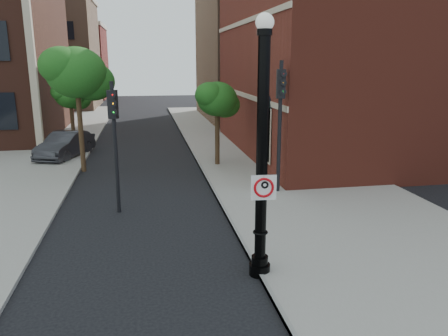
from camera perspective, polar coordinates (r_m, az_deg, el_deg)
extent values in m
plane|color=black|center=(12.07, -6.06, -12.91)|extent=(120.00, 120.00, 0.00)
cube|color=gray|center=(22.47, 7.29, -0.05)|extent=(8.00, 60.00, 0.12)
cube|color=gray|center=(30.41, -26.06, 2.30)|extent=(10.00, 50.00, 0.12)
cube|color=gray|center=(21.62, -2.74, -0.48)|extent=(0.10, 60.00, 0.14)
cube|color=maroon|center=(29.88, 24.35, 13.80)|extent=(22.00, 16.00, 12.00)
cube|color=black|center=(20.84, 5.55, 4.36)|extent=(0.08, 1.40, 2.40)
cube|color=#C2B296|center=(25.48, 2.54, 9.53)|extent=(0.06, 16.00, 0.25)
cube|color=#C2B296|center=(25.49, 2.64, 18.54)|extent=(0.06, 16.00, 0.25)
cube|color=#C2B296|center=(28.51, -24.11, 15.89)|extent=(0.40, 0.40, 14.00)
cube|color=#876049|center=(55.92, -22.71, 13.43)|extent=(12.00, 12.00, 12.00)
cube|color=maroon|center=(69.68, -20.25, 12.70)|extent=(12.00, 12.00, 10.00)
cube|color=#876049|center=(44.08, 12.34, 15.62)|extent=(22.00, 14.00, 14.00)
cylinder|color=black|center=(11.68, 4.67, -13.03)|extent=(0.55, 0.55, 0.29)
cylinder|color=black|center=(11.58, 4.69, -11.95)|extent=(0.43, 0.43, 0.24)
cylinder|color=black|center=(10.67, 4.98, 1.42)|extent=(0.29, 0.29, 5.68)
torus|color=black|center=(11.26, 4.77, -8.36)|extent=(0.39, 0.39, 0.06)
cylinder|color=black|center=(10.44, 5.33, 17.26)|extent=(0.35, 0.35, 0.15)
sphere|color=silver|center=(10.46, 5.35, 18.44)|extent=(0.43, 0.43, 0.43)
cube|color=white|center=(10.70, 5.20, -2.56)|extent=(0.63, 0.07, 0.63)
cube|color=black|center=(10.62, 5.24, -1.06)|extent=(0.63, 0.06, 0.05)
cube|color=black|center=(10.79, 5.17, -4.04)|extent=(0.63, 0.06, 0.05)
cube|color=black|center=(10.65, 3.67, -2.61)|extent=(0.05, 0.01, 0.63)
cube|color=black|center=(10.76, 6.72, -2.51)|extent=(0.05, 0.01, 0.63)
torus|color=#BE070F|center=(10.70, 5.20, -2.56)|extent=(0.51, 0.10, 0.51)
cube|color=#BE070F|center=(10.70, 5.20, -2.56)|extent=(0.36, 0.04, 0.36)
cube|color=black|center=(10.69, 4.90, -2.57)|extent=(0.06, 0.01, 0.30)
torus|color=black|center=(10.69, 5.35, -2.20)|extent=(0.20, 0.07, 0.20)
cylinder|color=black|center=(10.63, 5.24, -1.09)|extent=(0.03, 0.02, 0.03)
imported|color=#2D2D32|center=(26.48, -20.01, 2.85)|extent=(2.96, 4.77, 1.49)
cylinder|color=black|center=(15.98, -13.99, 2.43)|extent=(0.14, 0.14, 4.73)
cube|color=black|center=(15.76, -14.33, 8.06)|extent=(0.37, 0.36, 0.99)
sphere|color=#E50505|center=(15.58, -14.24, 9.28)|extent=(0.18, 0.18, 0.18)
sphere|color=#FF8C00|center=(15.60, -14.18, 8.19)|extent=(0.18, 0.18, 0.18)
sphere|color=#00E519|center=(15.63, -14.11, 7.12)|extent=(0.18, 0.18, 0.18)
cylinder|color=black|center=(17.83, 7.26, 5.03)|extent=(0.16, 0.16, 5.43)
cube|color=black|center=(17.65, 7.44, 10.84)|extent=(0.39, 0.37, 1.13)
sphere|color=#E50505|center=(17.47, 7.76, 12.11)|extent=(0.20, 0.20, 0.20)
sphere|color=#FF8C00|center=(17.48, 7.73, 10.99)|extent=(0.20, 0.20, 0.20)
sphere|color=#00E519|center=(17.50, 7.69, 9.88)|extent=(0.20, 0.20, 0.20)
cylinder|color=#999999|center=(17.85, 5.30, 5.46)|extent=(0.11, 0.11, 5.66)
cylinder|color=black|center=(22.62, -18.23, 5.17)|extent=(0.24, 0.24, 4.54)
ellipsoid|color=#174F15|center=(22.40, -18.74, 11.73)|extent=(2.85, 2.85, 2.42)
ellipsoid|color=#174F15|center=(22.86, -16.84, 10.75)|extent=(2.20, 2.20, 1.87)
ellipsoid|color=#174F15|center=(22.10, -20.48, 12.41)|extent=(2.07, 2.07, 1.76)
cylinder|color=black|center=(29.40, -19.16, 5.55)|extent=(0.24, 0.24, 3.10)
ellipsoid|color=#174F15|center=(29.22, -19.44, 8.98)|extent=(1.95, 1.95, 1.66)
ellipsoid|color=#174F15|center=(29.53, -18.43, 8.50)|extent=(1.51, 1.51, 1.28)
ellipsoid|color=#174F15|center=(29.01, -20.34, 9.32)|extent=(1.42, 1.42, 1.21)
cylinder|color=black|center=(22.71, -0.89, 4.28)|extent=(0.24, 0.24, 3.28)
ellipsoid|color=#174F15|center=(22.47, -0.91, 9.00)|extent=(2.06, 2.06, 1.75)
ellipsoid|color=#174F15|center=(22.95, 0.11, 8.28)|extent=(1.59, 1.59, 1.35)
ellipsoid|color=#174F15|center=(22.11, -1.88, 9.52)|extent=(1.50, 1.50, 1.27)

